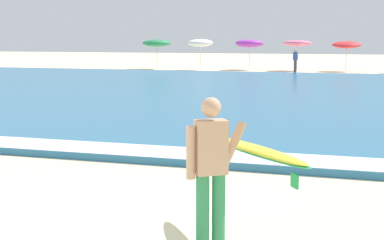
{
  "coord_description": "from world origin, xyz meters",
  "views": [
    {
      "loc": [
        3.93,
        -5.69,
        2.37
      ],
      "look_at": [
        1.25,
        2.87,
        1.1
      ],
      "focal_mm": 54.59,
      "sensor_mm": 36.0,
      "label": 1
    }
  ],
  "objects_px": {
    "beachgoer_near_row_left": "(295,60)",
    "beach_umbrella_3": "(297,43)",
    "beach_umbrella_2": "(249,44)",
    "surfer_with_board": "(232,159)",
    "beach_umbrella_1": "(200,43)",
    "beach_umbrella_0": "(157,43)",
    "beach_umbrella_4": "(347,45)"
  },
  "relations": [
    {
      "from": "beachgoer_near_row_left",
      "to": "beach_umbrella_3",
      "type": "bearing_deg",
      "value": 94.28
    },
    {
      "from": "beach_umbrella_2",
      "to": "beach_umbrella_3",
      "type": "height_order",
      "value": "beach_umbrella_2"
    },
    {
      "from": "surfer_with_board",
      "to": "beach_umbrella_2",
      "type": "distance_m",
      "value": 37.29
    },
    {
      "from": "surfer_with_board",
      "to": "beach_umbrella_1",
      "type": "relative_size",
      "value": 1.06
    },
    {
      "from": "beach_umbrella_0",
      "to": "beach_umbrella_3",
      "type": "distance_m",
      "value": 10.51
    },
    {
      "from": "beach_umbrella_3",
      "to": "beach_umbrella_2",
      "type": "bearing_deg",
      "value": 176.48
    },
    {
      "from": "beach_umbrella_1",
      "to": "beachgoer_near_row_left",
      "type": "xyz_separation_m",
      "value": [
        7.08,
        -0.89,
        -1.13
      ]
    },
    {
      "from": "beach_umbrella_1",
      "to": "beach_umbrella_3",
      "type": "distance_m",
      "value": 7.02
    },
    {
      "from": "beach_umbrella_0",
      "to": "beach_umbrella_3",
      "type": "bearing_deg",
      "value": 4.23
    },
    {
      "from": "beach_umbrella_0",
      "to": "beach_umbrella_4",
      "type": "xyz_separation_m",
      "value": [
        13.91,
        0.94,
        -0.08
      ]
    },
    {
      "from": "beachgoer_near_row_left",
      "to": "beach_umbrella_2",
      "type": "bearing_deg",
      "value": 148.55
    },
    {
      "from": "surfer_with_board",
      "to": "beach_umbrella_3",
      "type": "relative_size",
      "value": 1.08
    },
    {
      "from": "beach_umbrella_3",
      "to": "beach_umbrella_4",
      "type": "xyz_separation_m",
      "value": [
        3.43,
        0.16,
        -0.09
      ]
    },
    {
      "from": "beach_umbrella_3",
      "to": "beach_umbrella_4",
      "type": "relative_size",
      "value": 1.02
    },
    {
      "from": "beach_umbrella_1",
      "to": "beach_umbrella_3",
      "type": "height_order",
      "value": "beach_umbrella_1"
    },
    {
      "from": "beach_umbrella_3",
      "to": "beach_umbrella_1",
      "type": "bearing_deg",
      "value": -170.61
    },
    {
      "from": "beach_umbrella_0",
      "to": "beach_umbrella_4",
      "type": "relative_size",
      "value": 1.02
    },
    {
      "from": "beach_umbrella_0",
      "to": "beach_umbrella_4",
      "type": "bearing_deg",
      "value": 3.85
    },
    {
      "from": "surfer_with_board",
      "to": "beach_umbrella_4",
      "type": "relative_size",
      "value": 1.11
    },
    {
      "from": "surfer_with_board",
      "to": "beach_umbrella_3",
      "type": "bearing_deg",
      "value": 96.16
    },
    {
      "from": "beach_umbrella_2",
      "to": "surfer_with_board",
      "type": "bearing_deg",
      "value": -78.47
    },
    {
      "from": "beach_umbrella_1",
      "to": "beach_umbrella_4",
      "type": "bearing_deg",
      "value": 7.19
    },
    {
      "from": "beach_umbrella_2",
      "to": "beach_umbrella_3",
      "type": "relative_size",
      "value": 1.02
    },
    {
      "from": "surfer_with_board",
      "to": "beach_umbrella_3",
      "type": "xyz_separation_m",
      "value": [
        -3.92,
        36.3,
        0.93
      ]
    },
    {
      "from": "beach_umbrella_2",
      "to": "beach_umbrella_0",
      "type": "bearing_deg",
      "value": -171.86
    },
    {
      "from": "beach_umbrella_1",
      "to": "beachgoer_near_row_left",
      "type": "height_order",
      "value": "beach_umbrella_1"
    },
    {
      "from": "beach_umbrella_1",
      "to": "beach_umbrella_4",
      "type": "xyz_separation_m",
      "value": [
        10.35,
        1.31,
        -0.11
      ]
    },
    {
      "from": "beach_umbrella_4",
      "to": "beachgoer_near_row_left",
      "type": "relative_size",
      "value": 1.38
    },
    {
      "from": "surfer_with_board",
      "to": "beach_umbrella_1",
      "type": "distance_m",
      "value": 36.8
    },
    {
      "from": "beach_umbrella_0",
      "to": "beach_umbrella_3",
      "type": "relative_size",
      "value": 1.0
    },
    {
      "from": "beach_umbrella_0",
      "to": "beachgoer_near_row_left",
      "type": "xyz_separation_m",
      "value": [
        10.63,
        -1.26,
        -1.1
      ]
    },
    {
      "from": "beach_umbrella_4",
      "to": "surfer_with_board",
      "type": "bearing_deg",
      "value": -89.24
    }
  ]
}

